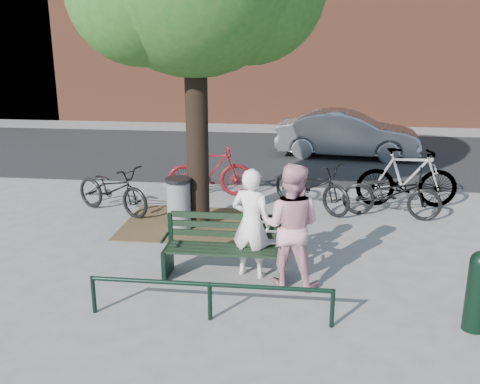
# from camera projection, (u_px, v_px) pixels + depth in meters

# --- Properties ---
(ground) EXTENTS (90.00, 90.00, 0.00)m
(ground) POSITION_uv_depth(u_px,v_px,m) (224.00, 278.00, 7.83)
(ground) COLOR gray
(ground) RESTS_ON ground
(dirt_pit) EXTENTS (2.40, 2.00, 0.02)m
(dirt_pit) POSITION_uv_depth(u_px,v_px,m) (189.00, 224.00, 10.04)
(dirt_pit) COLOR brown
(dirt_pit) RESTS_ON ground
(road) EXTENTS (40.00, 7.00, 0.01)m
(road) POSITION_uv_depth(u_px,v_px,m) (266.00, 154.00, 15.93)
(road) COLOR black
(road) RESTS_ON ground
(park_bench) EXTENTS (1.74, 0.54, 0.97)m
(park_bench) POSITION_uv_depth(u_px,v_px,m) (225.00, 245.00, 7.77)
(park_bench) COLOR black
(park_bench) RESTS_ON ground
(guard_railing) EXTENTS (3.06, 0.06, 0.51)m
(guard_railing) POSITION_uv_depth(u_px,v_px,m) (210.00, 290.00, 6.58)
(guard_railing) COLOR black
(guard_railing) RESTS_ON ground
(person_left) EXTENTS (0.68, 0.53, 1.63)m
(person_left) POSITION_uv_depth(u_px,v_px,m) (251.00, 223.00, 7.70)
(person_left) COLOR white
(person_left) RESTS_ON ground
(person_right) EXTENTS (0.97, 0.81, 1.77)m
(person_right) POSITION_uv_depth(u_px,v_px,m) (291.00, 226.00, 7.39)
(person_right) COLOR pink
(person_right) RESTS_ON ground
(bollard) EXTENTS (0.27, 0.27, 1.02)m
(bollard) POSITION_uv_depth(u_px,v_px,m) (478.00, 288.00, 6.31)
(bollard) COLOR black
(bollard) RESTS_ON ground
(litter_bin) EXTENTS (0.47, 0.47, 0.96)m
(litter_bin) POSITION_uv_depth(u_px,v_px,m) (179.00, 204.00, 9.66)
(litter_bin) COLOR gray
(litter_bin) RESTS_ON ground
(bicycle_a) EXTENTS (1.96, 1.41, 0.98)m
(bicycle_a) POSITION_uv_depth(u_px,v_px,m) (112.00, 189.00, 10.56)
(bicycle_a) COLOR black
(bicycle_a) RESTS_ON ground
(bicycle_b) EXTENTS (1.94, 0.88, 1.13)m
(bicycle_b) POSITION_uv_depth(u_px,v_px,m) (210.00, 172.00, 11.62)
(bicycle_b) COLOR #5E0D12
(bicycle_b) RESTS_ON ground
(bicycle_c) EXTENTS (1.91, 1.79, 1.02)m
(bicycle_c) POSITION_uv_depth(u_px,v_px,m) (312.00, 185.00, 10.77)
(bicycle_c) COLOR black
(bicycle_c) RESTS_ON ground
(bicycle_d) EXTENTS (2.06, 0.66, 1.23)m
(bicycle_d) POSITION_uv_depth(u_px,v_px,m) (407.00, 178.00, 10.92)
(bicycle_d) COLOR gray
(bicycle_d) RESTS_ON ground
(bicycle_e) EXTENTS (1.96, 1.00, 0.98)m
(bicycle_e) POSITION_uv_depth(u_px,v_px,m) (391.00, 193.00, 10.30)
(bicycle_e) COLOR black
(bicycle_e) RESTS_ON ground
(parked_car) EXTENTS (4.17, 1.81, 1.33)m
(parked_car) POSITION_uv_depth(u_px,v_px,m) (347.00, 134.00, 15.40)
(parked_car) COLOR gray
(parked_car) RESTS_ON ground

